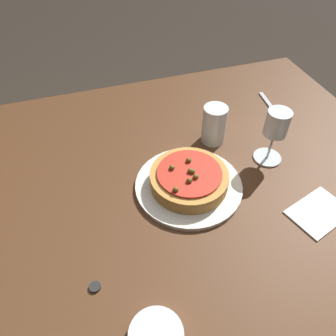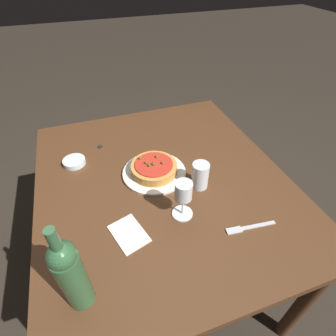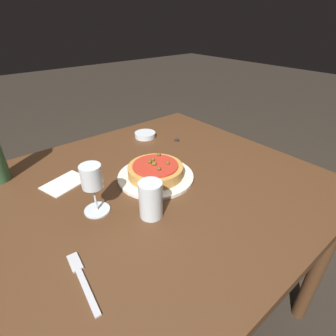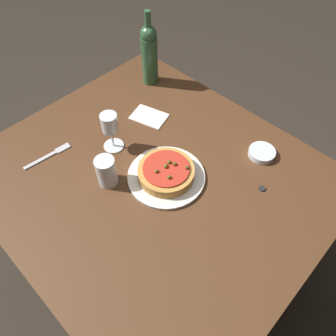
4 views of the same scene
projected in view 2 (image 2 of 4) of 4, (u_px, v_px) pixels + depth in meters
The scene contains 11 objects.
ground_plane at pixel (164, 267), 1.65m from camera, with size 14.00×14.00×0.00m, color #2D261E.
dining_table at pixel (163, 193), 1.21m from camera, with size 1.20×1.06×0.77m.
dinner_plate at pixel (154, 172), 1.17m from camera, with size 0.28×0.28×0.01m.
pizza at pixel (154, 168), 1.15m from camera, with size 0.20×0.20×0.06m.
wine_glass at pixel (183, 193), 0.92m from camera, with size 0.08×0.08×0.16m.
wine_bottle at pixel (71, 274), 0.67m from camera, with size 0.07×0.07×0.33m.
water_cup at pixel (200, 176), 1.08m from camera, with size 0.07×0.07×0.12m.
side_bowl at pixel (74, 162), 1.21m from camera, with size 0.10×0.10×0.02m.
fork at pixel (248, 228), 0.95m from camera, with size 0.04×0.19×0.00m.
paper_napkin at pixel (129, 234), 0.93m from camera, with size 0.17×0.14×0.00m.
bottle_cap at pixel (100, 147), 1.32m from camera, with size 0.02×0.02×0.01m.
Camera 2 is at (0.79, -0.25, 1.56)m, focal length 28.00 mm.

